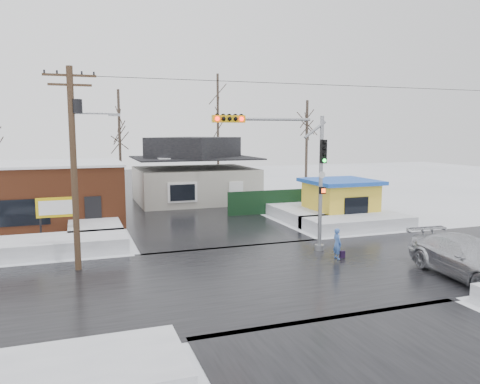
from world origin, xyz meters
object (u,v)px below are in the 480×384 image
object	(u,v)px
utility_pole	(75,157)
car	(468,258)
traffic_signal	(294,165)
kiosk	(340,200)
pedestrian	(337,244)
marquee_sign	(57,209)

from	to	relation	value
utility_pole	car	xyz separation A→B (m)	(15.59, -6.74, -4.26)
car	utility_pole	bearing A→B (deg)	159.91
traffic_signal	utility_pole	distance (m)	10.39
kiosk	utility_pole	bearing A→B (deg)	-159.56
kiosk	car	size ratio (longest dim) A/B	0.78
traffic_signal	kiosk	distance (m)	10.43
utility_pole	pedestrian	xyz separation A→B (m)	(11.90, -2.31, -4.35)
kiosk	car	bearing A→B (deg)	-97.90
traffic_signal	pedestrian	distance (m)	4.45
marquee_sign	car	xyz separation A→B (m)	(16.66, -12.74, -1.07)
utility_pole	kiosk	distance (m)	18.95
traffic_signal	kiosk	xyz separation A→B (m)	(7.07, 7.03, -3.08)
pedestrian	utility_pole	bearing A→B (deg)	75.90
utility_pole	traffic_signal	bearing A→B (deg)	-2.95
traffic_signal	car	world-z (taller)	traffic_signal
marquee_sign	kiosk	world-z (taller)	kiosk
marquee_sign	car	distance (m)	21.00
traffic_signal	car	size ratio (longest dim) A/B	1.19
traffic_signal	utility_pole	bearing A→B (deg)	177.05
utility_pole	pedestrian	bearing A→B (deg)	-10.96
marquee_sign	pedestrian	distance (m)	15.44
utility_pole	kiosk	world-z (taller)	utility_pole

